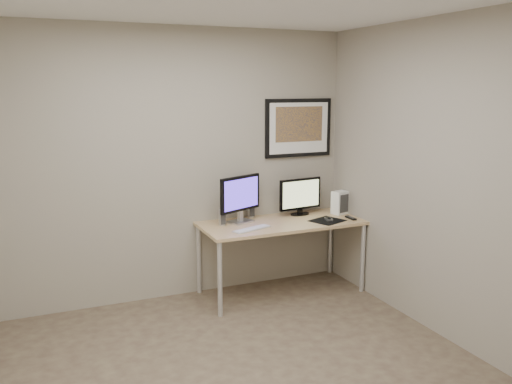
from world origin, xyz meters
The scene contains 13 objects.
floor centered at (0.00, 0.00, 0.00)m, with size 3.60×3.60×0.00m, color #48372D.
room centered at (0.00, 0.45, 1.64)m, with size 3.60×3.60×3.60m.
desk centered at (1.00, 1.35, 0.66)m, with size 1.60×0.70×0.73m.
framed_art centered at (1.35, 1.68, 1.62)m, with size 0.75×0.04×0.60m.
monitor_large centered at (0.62, 1.49, 0.99)m, with size 0.48×0.24×0.46m.
monitor_tv centered at (1.30, 1.53, 0.94)m, with size 0.49×0.14×0.38m.
speaker_left centered at (0.42, 1.46, 0.81)m, with size 0.07×0.07×0.16m, color #B6B6BB.
speaker_right centered at (0.80, 1.65, 0.82)m, with size 0.07×0.07×0.18m, color #B6B6BB.
keyboard centered at (0.62, 1.20, 0.74)m, with size 0.40×0.11×0.01m, color silver.
mousepad centered at (1.44, 1.20, 0.73)m, with size 0.30×0.27×0.00m, color black.
mouse centered at (1.46, 1.22, 0.75)m, with size 0.06×0.10×0.03m, color black.
remote centered at (1.70, 1.18, 0.74)m, with size 0.04×0.16×0.02m, color black.
fan_unit centered at (1.71, 1.41, 0.85)m, with size 0.16×0.12×0.24m, color white.
Camera 1 is at (-1.29, -3.31, 2.05)m, focal length 38.00 mm.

